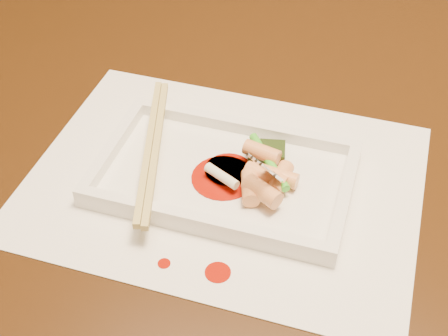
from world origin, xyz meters
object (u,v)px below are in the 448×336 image
(table, at_px, (306,168))
(fork, at_px, (300,121))
(placemat, at_px, (224,181))
(chopstick_a, at_px, (149,147))
(plate_base, at_px, (224,178))

(table, height_order, fork, fork)
(placemat, distance_m, chopstick_a, 0.09)
(chopstick_a, bearing_deg, plate_base, -0.00)
(chopstick_a, bearing_deg, table, 46.65)
(placemat, bearing_deg, chopstick_a, 180.00)
(plate_base, distance_m, fork, 0.11)
(plate_base, relative_size, chopstick_a, 1.18)
(table, xyz_separation_m, fork, (0.01, -0.14, 0.18))
(plate_base, xyz_separation_m, chopstick_a, (-0.08, 0.00, 0.02))
(chopstick_a, height_order, fork, fork)
(chopstick_a, relative_size, fork, 1.58)
(chopstick_a, bearing_deg, placemat, -0.00)
(plate_base, distance_m, chopstick_a, 0.08)
(fork, bearing_deg, chopstick_a, -173.25)
(table, bearing_deg, fork, -87.28)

